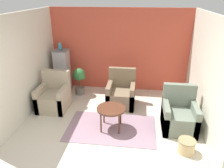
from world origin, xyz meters
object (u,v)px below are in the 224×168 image
(armchair_right, at_px, (179,116))
(armchair_middle, at_px, (121,94))
(birdcage, at_px, (62,71))
(wicker_basket, at_px, (186,146))
(potted_plant, at_px, (79,78))
(coffee_table, at_px, (111,110))
(parrot, at_px, (60,47))
(armchair_left, at_px, (54,97))

(armchair_right, xyz_separation_m, armchair_middle, (-1.41, 0.97, 0.00))
(birdcage, height_order, wicker_basket, birdcage)
(armchair_middle, bearing_deg, potted_plant, 158.11)
(armchair_middle, distance_m, wicker_basket, 2.32)
(coffee_table, xyz_separation_m, parrot, (-1.78, 1.91, 0.94))
(armchair_left, bearing_deg, coffee_table, -24.57)
(coffee_table, xyz_separation_m, potted_plant, (-1.20, 1.71, 0.04))
(armchair_right, relative_size, potted_plant, 1.21)
(armchair_left, xyz_separation_m, parrot, (-0.13, 1.16, 1.10))
(coffee_table, xyz_separation_m, birdcage, (-1.78, 1.91, 0.17))
(armchair_left, height_order, armchair_right, same)
(coffee_table, height_order, birdcage, birdcage)
(armchair_right, height_order, armchair_middle, same)
(wicker_basket, bearing_deg, birdcage, 142.87)
(potted_plant, bearing_deg, birdcage, 161.23)
(armchair_right, xyz_separation_m, potted_plant, (-2.73, 1.50, 0.20))
(parrot, distance_m, potted_plant, 1.09)
(armchair_right, relative_size, parrot, 4.21)
(birdcage, bearing_deg, armchair_left, -83.43)
(armchair_middle, distance_m, potted_plant, 1.43)
(coffee_table, distance_m, armchair_left, 1.82)
(parrot, bearing_deg, coffee_table, -47.03)
(armchair_middle, distance_m, birdcage, 2.06)
(coffee_table, height_order, wicker_basket, coffee_table)
(armchair_right, bearing_deg, parrot, 152.83)
(coffee_table, relative_size, parrot, 2.75)
(coffee_table, distance_m, armchair_right, 1.55)
(armchair_left, relative_size, armchair_right, 1.00)
(parrot, distance_m, wicker_basket, 4.38)
(armchair_middle, bearing_deg, parrot, 158.99)
(armchair_left, distance_m, armchair_middle, 1.81)
(coffee_table, bearing_deg, wicker_basket, -21.75)
(armchair_left, relative_size, birdcage, 0.75)
(armchair_right, bearing_deg, wicker_basket, -87.47)
(coffee_table, relative_size, armchair_left, 0.65)
(armchair_left, distance_m, armchair_right, 3.22)
(coffee_table, relative_size, armchair_middle, 0.65)
(coffee_table, height_order, armchair_middle, armchair_middle)
(armchair_middle, xyz_separation_m, potted_plant, (-1.32, 0.53, 0.20))
(coffee_table, xyz_separation_m, armchair_left, (-1.64, 0.75, -0.16))
(coffee_table, bearing_deg, parrot, 132.97)
(armchair_left, xyz_separation_m, armchair_middle, (1.76, 0.43, 0.00))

